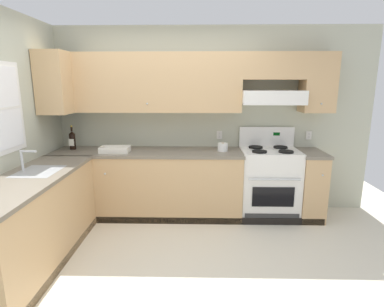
{
  "coord_description": "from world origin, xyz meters",
  "views": [
    {
      "loc": [
        0.4,
        -2.8,
        1.79
      ],
      "look_at": [
        0.32,
        0.7,
        1.0
      ],
      "focal_mm": 29.04,
      "sensor_mm": 36.0,
      "label": 1
    }
  ],
  "objects_px": {
    "bowl": "(115,150)",
    "stove": "(268,182)",
    "wine_bottle": "(72,140)",
    "paper_towel_roll": "(223,147)"
  },
  "relations": [
    {
      "from": "stove",
      "to": "bowl",
      "type": "height_order",
      "value": "stove"
    },
    {
      "from": "stove",
      "to": "wine_bottle",
      "type": "bearing_deg",
      "value": 178.48
    },
    {
      "from": "wine_bottle",
      "to": "paper_towel_roll",
      "type": "xyz_separation_m",
      "value": [
        2.05,
        -0.06,
        -0.08
      ]
    },
    {
      "from": "wine_bottle",
      "to": "bowl",
      "type": "relative_size",
      "value": 0.87
    },
    {
      "from": "bowl",
      "to": "paper_towel_roll",
      "type": "distance_m",
      "value": 1.42
    },
    {
      "from": "wine_bottle",
      "to": "paper_towel_roll",
      "type": "distance_m",
      "value": 2.05
    },
    {
      "from": "bowl",
      "to": "stove",
      "type": "bearing_deg",
      "value": 2.85
    },
    {
      "from": "stove",
      "to": "wine_bottle",
      "type": "distance_m",
      "value": 2.74
    },
    {
      "from": "stove",
      "to": "wine_bottle",
      "type": "xyz_separation_m",
      "value": [
        -2.68,
        0.07,
        0.56
      ]
    },
    {
      "from": "bowl",
      "to": "paper_towel_roll",
      "type": "relative_size",
      "value": 2.83
    }
  ]
}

